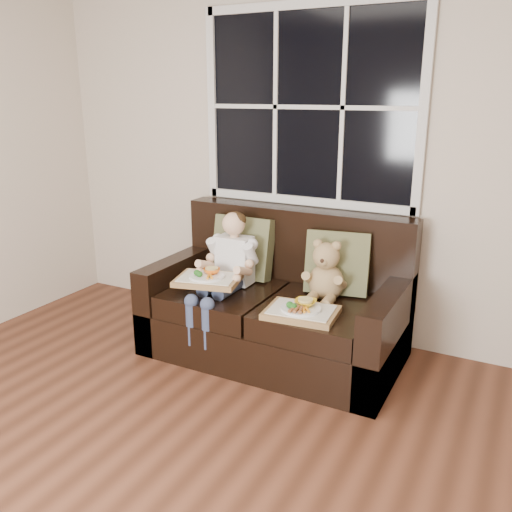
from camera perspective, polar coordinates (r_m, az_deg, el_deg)
The scene contains 9 objects.
room_walls at distance 1.78m, azimuth -23.01°, elevation 10.50°, with size 4.52×5.02×2.71m.
window_back at distance 3.90m, azimuth 5.59°, elevation 15.33°, with size 1.62×0.04×1.37m.
loveseat at distance 3.76m, azimuth 2.32°, elevation -5.66°, with size 1.70×0.92×0.96m.
pillow_left at distance 3.93m, azimuth -1.38°, elevation 0.92°, with size 0.44×0.20×0.46m.
pillow_right at distance 3.65m, azimuth 8.57°, elevation -0.71°, with size 0.45×0.27×0.43m.
child at distance 3.70m, azimuth -2.99°, elevation -0.78°, with size 0.35×0.59×0.80m.
teddy_bear at distance 3.54m, azimuth 7.35°, elevation -1.97°, with size 0.25×0.31×0.41m.
tray_left at distance 3.59m, azimuth -5.08°, elevation -2.34°, with size 0.47×0.40×0.09m.
tray_right at distance 3.31m, azimuth 4.82°, elevation -5.76°, with size 0.46×0.37×0.10m.
Camera 1 is at (1.36, -1.13, 1.75)m, focal length 38.00 mm.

